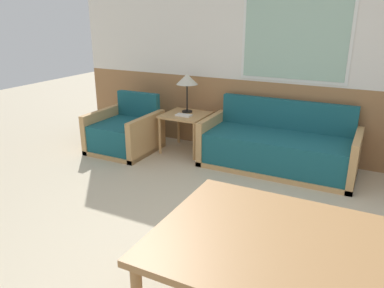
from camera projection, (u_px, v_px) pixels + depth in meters
The scene contains 8 objects.
ground_plane at pixel (243, 274), 2.85m from camera, with size 16.00×16.00×0.00m, color beige.
wall_back at pixel (319, 57), 4.61m from camera, with size 7.20×0.09×2.70m.
couch at pixel (277, 149), 4.71m from camera, with size 1.89×0.80×0.82m.
armchair at pixel (125, 134), 5.34m from camera, with size 0.84×0.86×0.78m.
side_table at pixel (186, 119), 5.25m from camera, with size 0.60×0.60×0.54m.
table_lamp at pixel (187, 80), 5.17m from camera, with size 0.30×0.30×0.54m.
book_stack at pixel (184, 115), 5.12m from camera, with size 0.22×0.12×0.02m.
dining_table at pixel (311, 260), 1.92m from camera, with size 1.65×1.05×0.75m.
Camera 1 is at (0.73, -2.28, 1.88)m, focal length 35.00 mm.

